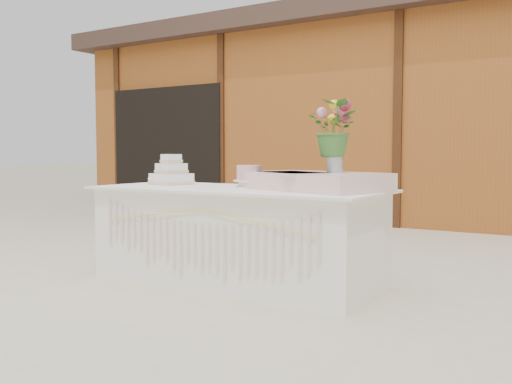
# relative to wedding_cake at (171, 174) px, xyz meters

# --- Properties ---
(ground) EXTENTS (80.00, 80.00, 0.00)m
(ground) POSITION_rel_wedding_cake_xyz_m (0.76, -0.10, -0.86)
(ground) COLOR beige
(ground) RESTS_ON ground
(barn) EXTENTS (12.60, 4.60, 3.30)m
(barn) POSITION_rel_wedding_cake_xyz_m (0.74, 5.90, 0.82)
(barn) COLOR brown
(barn) RESTS_ON ground
(cake_table) EXTENTS (2.40, 1.00, 0.77)m
(cake_table) POSITION_rel_wedding_cake_xyz_m (0.76, -0.10, -0.47)
(cake_table) COLOR white
(cake_table) RESTS_ON ground
(wedding_cake) EXTENTS (0.36, 0.36, 0.27)m
(wedding_cake) POSITION_rel_wedding_cake_xyz_m (0.00, 0.00, 0.00)
(wedding_cake) COLOR white
(wedding_cake) RESTS_ON cake_table
(pink_cake_stand) EXTENTS (0.25, 0.25, 0.18)m
(pink_cake_stand) POSITION_rel_wedding_cake_xyz_m (0.85, -0.05, 0.01)
(pink_cake_stand) COLOR white
(pink_cake_stand) RESTS_ON cake_table
(satin_runner) EXTENTS (1.20, 0.92, 0.13)m
(satin_runner) POSITION_rel_wedding_cake_xyz_m (1.40, 0.01, -0.02)
(satin_runner) COLOR beige
(satin_runner) RESTS_ON cake_table
(flower_vase) EXTENTS (0.12, 0.12, 0.16)m
(flower_vase) POSITION_rel_wedding_cake_xyz_m (1.57, 0.00, 0.13)
(flower_vase) COLOR silver
(flower_vase) RESTS_ON satin_runner
(bouquet) EXTENTS (0.39, 0.34, 0.41)m
(bouquet) POSITION_rel_wedding_cake_xyz_m (1.57, 0.00, 0.42)
(bouquet) COLOR #3A6F2C
(bouquet) RESTS_ON flower_vase
(loose_flowers) EXTENTS (0.26, 0.36, 0.02)m
(loose_flowers) POSITION_rel_wedding_cake_xyz_m (-0.26, 0.00, -0.08)
(loose_flowers) COLOR pink
(loose_flowers) RESTS_ON cake_table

